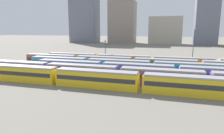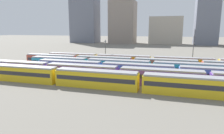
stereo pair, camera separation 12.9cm
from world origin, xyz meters
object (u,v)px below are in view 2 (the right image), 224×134
at_px(train_track_2, 137,71).
at_px(train_track_5, 217,65).
at_px(train_track_4, 200,67).
at_px(catenary_pole_1, 105,50).
at_px(train_track_3, 118,66).
at_px(train_track_1, 161,77).
at_px(train_track_0, 191,86).
at_px(catenary_pole_3, 193,50).

height_order(train_track_2, train_track_5, same).
height_order(train_track_4, catenary_pole_1, catenary_pole_1).
bearing_deg(train_track_3, catenary_pole_1, 121.39).
height_order(train_track_1, train_track_2, same).
xyz_separation_m(train_track_0, train_track_1, (-5.81, 5.20, 0.00)).
height_order(train_track_1, catenary_pole_1, catenary_pole_1).
bearing_deg(catenary_pole_3, train_track_1, -109.55).
relative_size(train_track_1, train_track_2, 1.68).
distance_m(train_track_3, train_track_4, 22.82).
bearing_deg(train_track_2, train_track_0, -41.24).
relative_size(train_track_2, train_track_3, 1.00).
height_order(train_track_3, catenary_pole_1, catenary_pole_1).
distance_m(train_track_0, train_track_4, 21.18).
distance_m(train_track_0, catenary_pole_1, 39.56).
height_order(train_track_1, catenary_pole_3, catenary_pole_3).
xyz_separation_m(train_track_1, train_track_2, (-6.06, 5.20, -0.00)).
xyz_separation_m(train_track_1, catenary_pole_3, (8.48, 23.87, 3.74)).
distance_m(train_track_0, train_track_5, 27.57).
xyz_separation_m(train_track_2, train_track_5, (21.03, 15.60, 0.00)).
height_order(train_track_0, train_track_5, same).
bearing_deg(catenary_pole_3, train_track_5, -25.31).
bearing_deg(train_track_1, train_track_0, -41.84).
relative_size(train_track_0, catenary_pole_3, 9.19).
distance_m(train_track_3, train_track_5, 29.31).
distance_m(train_track_1, catenary_pole_3, 25.61).
xyz_separation_m(train_track_4, train_track_5, (5.18, 5.20, 0.00)).
xyz_separation_m(train_track_0, train_track_3, (-18.23, 15.60, -0.00)).
distance_m(train_track_2, catenary_pole_1, 24.02).
bearing_deg(catenary_pole_1, catenary_pole_3, -0.24).
relative_size(train_track_2, catenary_pole_3, 5.48).
bearing_deg(train_track_3, train_track_4, 13.17).
height_order(train_track_4, train_track_5, same).
bearing_deg(train_track_0, catenary_pole_1, 132.26).
relative_size(train_track_1, train_track_5, 0.83).
xyz_separation_m(train_track_1, train_track_5, (14.98, 20.80, 0.00)).
xyz_separation_m(train_track_1, catenary_pole_1, (-20.73, 24.00, 2.90)).
height_order(catenary_pole_1, catenary_pole_3, catenary_pole_3).
relative_size(train_track_2, train_track_4, 0.50).
bearing_deg(train_track_3, catenary_pole_3, 32.80).
distance_m(train_track_2, train_track_5, 26.19).
xyz_separation_m(train_track_2, catenary_pole_3, (14.53, 18.67, 3.74)).
relative_size(catenary_pole_1, catenary_pole_3, 0.84).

